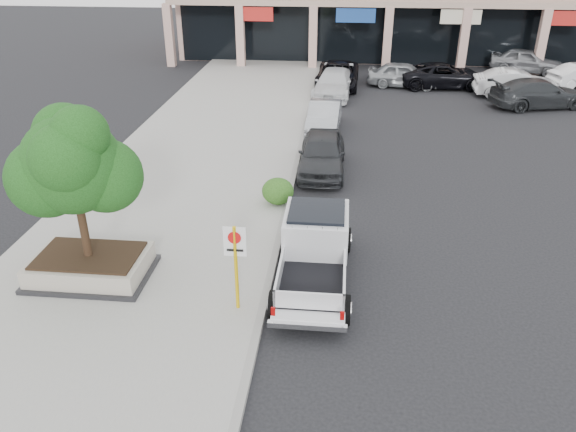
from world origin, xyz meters
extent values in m
plane|color=black|center=(0.00, 0.00, 0.00)|extent=(120.00, 120.00, 0.00)
cube|color=gray|center=(-5.50, 6.00, 0.07)|extent=(8.00, 52.00, 0.15)
cube|color=gray|center=(-1.55, 6.00, 0.07)|extent=(0.20, 52.00, 0.15)
cube|color=tan|center=(8.00, 27.90, 4.30)|extent=(40.00, 2.20, 0.35)
cube|color=tan|center=(-12.00, 27.05, 2.10)|extent=(0.55, 0.55, 4.20)
cube|color=black|center=(8.00, 28.95, 2.00)|extent=(39.20, 0.08, 3.90)
cube|color=black|center=(-6.41, 0.07, 0.21)|extent=(3.20, 2.20, 0.12)
cube|color=#B0A394|center=(-6.41, 0.07, 0.52)|extent=(3.00, 2.00, 0.50)
cube|color=black|center=(-6.41, 0.07, 0.80)|extent=(2.70, 1.70, 0.06)
cylinder|color=black|center=(-6.41, 0.07, 1.93)|extent=(0.22, 0.22, 2.20)
sphere|color=#143B10|center=(-6.41, 0.07, 3.43)|extent=(2.50, 2.50, 2.50)
sphere|color=#143B10|center=(-5.71, 0.37, 3.03)|extent=(1.90, 1.90, 1.90)
sphere|color=#143B10|center=(-6.71, 0.57, 4.03)|extent=(1.60, 1.60, 1.60)
cylinder|color=gold|center=(-2.16, -0.95, 1.30)|extent=(0.09, 0.09, 2.30)
cube|color=white|center=(-2.16, -0.95, 2.05)|extent=(0.55, 0.03, 0.78)
cylinder|color=red|center=(-2.16, -0.98, 2.17)|extent=(0.32, 0.02, 0.32)
ellipsoid|color=#1F4714|center=(-1.86, 5.13, 0.62)|extent=(1.10, 0.99, 0.93)
imported|color=#282A2D|center=(-0.50, 8.59, 0.76)|extent=(1.82, 4.48, 1.52)
imported|color=#A4A7AC|center=(-0.63, 13.68, 0.69)|extent=(1.62, 4.22, 1.37)
imported|color=silver|center=(-0.35, 20.05, 0.73)|extent=(2.55, 5.23, 1.47)
imported|color=black|center=(-0.19, 22.21, 0.75)|extent=(2.66, 5.45, 1.49)
imported|color=#96999D|center=(3.86, 22.64, 0.75)|extent=(4.60, 2.35, 1.50)
imported|color=silver|center=(10.06, 20.96, 0.77)|extent=(4.76, 1.85, 1.54)
imported|color=#282B2D|center=(10.73, 18.87, 0.77)|extent=(5.65, 3.43, 1.53)
imported|color=black|center=(6.24, 22.75, 0.73)|extent=(5.45, 2.82, 1.47)
imported|color=gray|center=(12.43, 27.49, 0.79)|extent=(4.98, 3.60, 1.58)
camera|label=1|loc=(0.25, -12.32, 8.63)|focal=35.00mm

